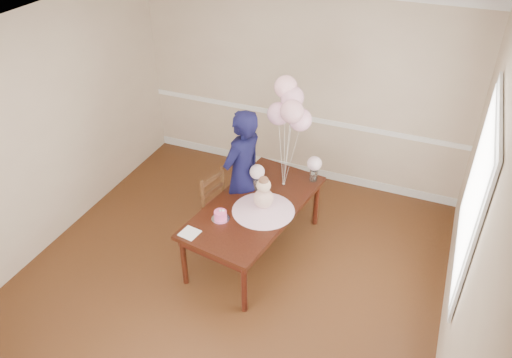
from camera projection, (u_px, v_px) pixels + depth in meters
name	position (u px, v px, depth m)	size (l,w,h in m)	color
floor	(224.00, 286.00, 5.48)	(4.50, 5.00, 0.00)	#381D0E
ceiling	(212.00, 46.00, 3.97)	(4.50, 5.00, 0.02)	silver
wall_back	(301.00, 86.00, 6.64)	(4.50, 0.02, 2.70)	tan
wall_left	(33.00, 140.00, 5.43)	(0.02, 5.00, 2.70)	tan
wall_right	(470.00, 246.00, 4.01)	(0.02, 5.00, 2.70)	tan
chair_rail_trim	(299.00, 117.00, 6.88)	(4.50, 0.02, 0.07)	white
baseboard_trim	(296.00, 168.00, 7.35)	(4.50, 0.02, 0.12)	silver
window_frame	(476.00, 191.00, 4.29)	(0.02, 1.66, 1.56)	silver
window_blinds	(474.00, 191.00, 4.29)	(0.01, 1.50, 1.40)	silver
dining_table_top	(255.00, 206.00, 5.59)	(0.91, 1.83, 0.05)	black
table_apron	(255.00, 211.00, 5.62)	(0.82, 1.73, 0.09)	black
table_leg_fl	(184.00, 261.00, 5.35)	(0.06, 0.06, 0.64)	black
table_leg_fr	(244.00, 288.00, 5.02)	(0.06, 0.06, 0.64)	black
table_leg_bl	(263.00, 185.00, 6.54)	(0.06, 0.06, 0.64)	black
table_leg_br	(316.00, 203.00, 6.21)	(0.06, 0.06, 0.64)	black
baby_skirt	(263.00, 207.00, 5.46)	(0.69, 0.69, 0.09)	#E1A6C1
baby_torso	(264.00, 198.00, 5.39)	(0.22, 0.22, 0.22)	pink
baby_head	(264.00, 185.00, 5.29)	(0.16, 0.16, 0.16)	beige
baby_hair	(264.00, 181.00, 5.26)	(0.11, 0.11, 0.11)	brown
cake_platter	(221.00, 219.00, 5.36)	(0.20, 0.20, 0.01)	silver
birthday_cake	(220.00, 215.00, 5.33)	(0.14, 0.14, 0.09)	#FF50A2
cake_flower_a	(220.00, 211.00, 5.30)	(0.03, 0.03, 0.03)	white
cake_flower_b	(223.00, 210.00, 5.30)	(0.03, 0.03, 0.03)	white
rose_vase_near	(257.00, 184.00, 5.79)	(0.09, 0.09, 0.15)	white
roses_near	(257.00, 172.00, 5.69)	(0.17, 0.17, 0.17)	beige
rose_vase_far	(314.00, 175.00, 5.93)	(0.09, 0.09, 0.15)	white
roses_far	(314.00, 163.00, 5.84)	(0.17, 0.17, 0.17)	silver
napkin	(190.00, 233.00, 5.16)	(0.18, 0.18, 0.01)	white
balloon_weight	(284.00, 184.00, 5.88)	(0.04, 0.04, 0.02)	silver
balloon_a	(279.00, 114.00, 5.42)	(0.26, 0.26, 0.26)	#DF9EBE
balloon_b	(292.00, 112.00, 5.26)	(0.26, 0.26, 0.26)	#E6A3B3
balloon_c	(292.00, 97.00, 5.33)	(0.26, 0.26, 0.26)	#E5A2BF
balloon_d	(286.00, 87.00, 5.34)	(0.26, 0.26, 0.26)	#FFB4C3
balloon_e	(300.00, 120.00, 5.40)	(0.26, 0.26, 0.26)	#F9B0D1
balloon_ribbon_a	(281.00, 156.00, 5.69)	(0.00, 0.00, 0.77)	white
balloon_ribbon_b	(287.00, 155.00, 5.61)	(0.00, 0.00, 0.86)	white
balloon_ribbon_c	(287.00, 148.00, 5.65)	(0.00, 0.00, 0.95)	white
balloon_ribbon_d	(284.00, 143.00, 5.65)	(0.00, 0.00, 1.04)	white
balloon_ribbon_e	(291.00, 159.00, 5.68)	(0.00, 0.00, 0.72)	silver
dining_chair_seat	(228.00, 219.00, 5.74)	(0.44, 0.44, 0.05)	black
chair_leg_fl	(207.00, 237.00, 5.83)	(0.04, 0.04, 0.43)	#3D1910
chair_leg_fr	(231.00, 249.00, 5.66)	(0.04, 0.04, 0.43)	#3C1510
chair_leg_bl	(226.00, 221.00, 6.07)	(0.04, 0.04, 0.43)	#3A160F
chair_leg_br	(249.00, 232.00, 5.90)	(0.04, 0.04, 0.43)	#331B0D
chair_back_post_l	(203.00, 201.00, 5.55)	(0.04, 0.04, 0.55)	#3B2110
chair_back_post_r	(223.00, 186.00, 5.79)	(0.04, 0.04, 0.55)	#3D2310
chair_slat_low	(214.00, 202.00, 5.74)	(0.03, 0.40, 0.05)	#3B1610
chair_slat_mid	(213.00, 190.00, 5.65)	(0.03, 0.40, 0.05)	#311A0D
chair_slat_top	(212.00, 179.00, 5.56)	(0.03, 0.40, 0.05)	#371E0F
woman	(242.00, 175.00, 5.80)	(0.60, 0.40, 1.66)	black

